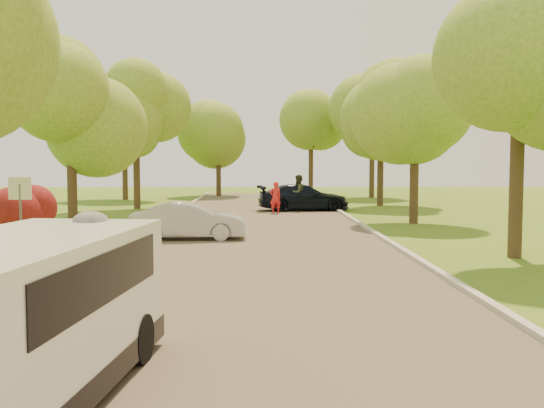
{
  "coord_description": "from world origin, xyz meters",
  "views": [
    {
      "loc": [
        0.02,
        -10.81,
        2.55
      ],
      "look_at": [
        0.39,
        7.0,
        1.3
      ],
      "focal_mm": 40.0,
      "sensor_mm": 36.0,
      "label": 1
    }
  ],
  "objects": [
    {
      "name": "curb_left",
      "position": [
        -4.05,
        8.0,
        0.06
      ],
      "size": [
        0.18,
        60.0,
        0.12
      ],
      "primitive_type": "cube",
      "color": "#B2AD9E",
      "rests_on": "ground"
    },
    {
      "name": "minivan",
      "position": [
        -2.5,
        -4.71,
        0.93
      ],
      "size": [
        2.39,
        4.91,
        1.76
      ],
      "rotation": [
        0.0,
        0.0,
        -0.12
      ],
      "color": "white",
      "rests_on": "ground"
    },
    {
      "name": "tree_bg_d",
      "position": [
        4.22,
        36.0,
        5.31
      ],
      "size": [
        5.12,
        5.0,
        7.72
      ],
      "color": "#382619",
      "rests_on": "ground"
    },
    {
      "name": "silver_sedan",
      "position": [
        -2.3,
        8.95,
        0.61
      ],
      "size": [
        3.76,
        1.47,
        1.22
      ],
      "primitive_type": "imported",
      "rotation": [
        0.0,
        0.0,
        1.62
      ],
      "color": "#AEAEB3",
      "rests_on": "ground"
    },
    {
      "name": "road",
      "position": [
        0.0,
        8.0,
        0.01
      ],
      "size": [
        8.0,
        60.0,
        0.01
      ],
      "primitive_type": "cube",
      "color": "#4C4438",
      "rests_on": "ground"
    },
    {
      "name": "dark_sedan",
      "position": [
        2.3,
        20.57,
        0.68
      ],
      "size": [
        4.89,
        2.4,
        1.37
      ],
      "primitive_type": "imported",
      "rotation": [
        0.0,
        0.0,
        1.68
      ],
      "color": "black",
      "rests_on": "ground"
    },
    {
      "name": "tree_l_far",
      "position": [
        -6.39,
        22.0,
        5.47
      ],
      "size": [
        4.92,
        4.8,
        7.79
      ],
      "color": "#382619",
      "rests_on": "ground"
    },
    {
      "name": "tree_bg_c",
      "position": [
        -2.79,
        34.0,
        5.02
      ],
      "size": [
        4.92,
        4.8,
        7.33
      ],
      "color": "#382619",
      "rests_on": "ground"
    },
    {
      "name": "red_shrub",
      "position": [
        -6.3,
        5.5,
        1.1
      ],
      "size": [
        1.7,
        1.7,
        1.95
      ],
      "color": "#382619",
      "rests_on": "ground"
    },
    {
      "name": "tree_r_far",
      "position": [
        7.23,
        24.0,
        5.83
      ],
      "size": [
        5.33,
        5.2,
        8.34
      ],
      "color": "#382619",
      "rests_on": "ground"
    },
    {
      "name": "tree_r_midb",
      "position": [
        6.6,
        14.0,
        4.88
      ],
      "size": [
        4.51,
        4.4,
        7.01
      ],
      "color": "#382619",
      "rests_on": "ground"
    },
    {
      "name": "ground",
      "position": [
        0.0,
        0.0,
        0.0
      ],
      "size": [
        100.0,
        100.0,
        0.0
      ],
      "primitive_type": "plane",
      "color": "#4C731B",
      "rests_on": "ground"
    },
    {
      "name": "tree_r_mida",
      "position": [
        7.02,
        5.0,
        5.54
      ],
      "size": [
        5.13,
        5.0,
        7.95
      ],
      "color": "#382619",
      "rests_on": "ground"
    },
    {
      "name": "tree_bg_a",
      "position": [
        -8.78,
        30.0,
        5.31
      ],
      "size": [
        5.12,
        5.0,
        7.72
      ],
      "color": "#382619",
      "rests_on": "ground"
    },
    {
      "name": "tree_bg_b",
      "position": [
        8.22,
        32.0,
        5.54
      ],
      "size": [
        5.12,
        5.0,
        7.95
      ],
      "color": "#382619",
      "rests_on": "ground"
    },
    {
      "name": "person_striped",
      "position": [
        0.8,
        18.83,
        0.78
      ],
      "size": [
        0.65,
        0.52,
        1.57
      ],
      "primitive_type": "imported",
      "rotation": [
        0.0,
        0.0,
        3.42
      ],
      "color": "red",
      "rests_on": "ground"
    },
    {
      "name": "curb_right",
      "position": [
        4.05,
        8.0,
        0.06
      ],
      "size": [
        0.18,
        60.0,
        0.12
      ],
      "primitive_type": "cube",
      "color": "#B2AD9E",
      "rests_on": "ground"
    },
    {
      "name": "street_sign",
      "position": [
        -5.8,
        4.0,
        1.56
      ],
      "size": [
        0.55,
        0.06,
        2.17
      ],
      "color": "#59595E",
      "rests_on": "ground"
    },
    {
      "name": "tree_l_midb",
      "position": [
        -6.81,
        12.0,
        4.59
      ],
      "size": [
        4.3,
        4.2,
        6.62
      ],
      "color": "#382619",
      "rests_on": "ground"
    },
    {
      "name": "skateboarder",
      "position": [
        -2.21,
        -2.82,
        1.0
      ],
      "size": [
        1.31,
        1.02,
        1.78
      ],
      "primitive_type": "imported",
      "rotation": [
        0.0,
        0.0,
        2.78
      ],
      "color": "slate",
      "rests_on": "longboard"
    },
    {
      "name": "person_olive",
      "position": [
        2.0,
        20.08,
        0.94
      ],
      "size": [
        1.15,
        1.14,
        1.88
      ],
      "primitive_type": "imported",
      "rotation": [
        0.0,
        0.0,
        3.89
      ],
      "color": "#2F3822",
      "rests_on": "ground"
    },
    {
      "name": "longboard",
      "position": [
        -2.21,
        -2.82,
        0.1
      ],
      "size": [
        0.56,
        0.94,
        0.11
      ],
      "rotation": [
        0.0,
        0.0,
        2.78
      ],
      "color": "black",
      "rests_on": "ground"
    }
  ]
}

